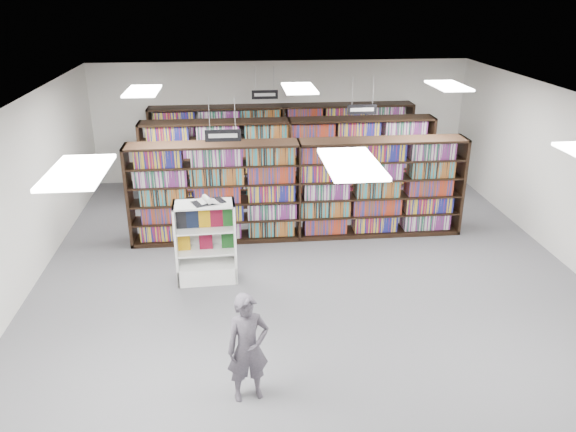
{
  "coord_description": "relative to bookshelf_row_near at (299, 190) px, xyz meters",
  "views": [
    {
      "loc": [
        -1.31,
        -8.96,
        5.02
      ],
      "look_at": [
        -0.37,
        0.5,
        1.1
      ],
      "focal_mm": 35.0,
      "sensor_mm": 36.0,
      "label": 1
    }
  ],
  "objects": [
    {
      "name": "aisle_sign_center",
      "position": [
        -0.5,
        3.0,
        1.48
      ],
      "size": [
        0.65,
        0.02,
        0.8
      ],
      "color": "#B2B2B7",
      "rests_on": "ceiling"
    },
    {
      "name": "wall_left",
      "position": [
        -5.0,
        -2.0,
        0.55
      ],
      "size": [
        0.1,
        12.0,
        3.2
      ],
      "primitive_type": "cube",
      "color": "white",
      "rests_on": "ground"
    },
    {
      "name": "wall_back",
      "position": [
        0.0,
        4.0,
        0.55
      ],
      "size": [
        10.0,
        0.1,
        3.2
      ],
      "primitive_type": "cube",
      "color": "white",
      "rests_on": "ground"
    },
    {
      "name": "troffer_front_center",
      "position": [
        0.0,
        -5.0,
        2.11
      ],
      "size": [
        0.6,
        1.2,
        0.04
      ],
      "primitive_type": "cube",
      "color": "white",
      "rests_on": "ceiling"
    },
    {
      "name": "troffer_front_left",
      "position": [
        -3.0,
        -5.0,
        2.11
      ],
      "size": [
        0.6,
        1.2,
        0.04
      ],
      "primitive_type": "cube",
      "color": "white",
      "rests_on": "ceiling"
    },
    {
      "name": "bookshelf_row_mid",
      "position": [
        0.0,
        2.0,
        0.0
      ],
      "size": [
        7.0,
        0.6,
        2.1
      ],
      "color": "black",
      "rests_on": "floor"
    },
    {
      "name": "aisle_sign_right",
      "position": [
        1.5,
        1.0,
        1.48
      ],
      "size": [
        0.65,
        0.02,
        0.8
      ],
      "color": "#B2B2B7",
      "rests_on": "ceiling"
    },
    {
      "name": "endcap_display",
      "position": [
        -1.88,
        -1.71,
        -0.55
      ],
      "size": [
        1.1,
        0.58,
        1.51
      ],
      "rotation": [
        0.0,
        0.0,
        0.04
      ],
      "color": "white",
      "rests_on": "floor"
    },
    {
      "name": "troffer_back_center",
      "position": [
        0.0,
        0.0,
        2.11
      ],
      "size": [
        0.6,
        1.2,
        0.04
      ],
      "primitive_type": "cube",
      "color": "white",
      "rests_on": "ceiling"
    },
    {
      "name": "aisle_sign_left",
      "position": [
        -1.5,
        -1.0,
        1.48
      ],
      "size": [
        0.65,
        0.02,
        0.8
      ],
      "color": "#B2B2B7",
      "rests_on": "ceiling"
    },
    {
      "name": "bookshelf_row_far",
      "position": [
        0.0,
        3.7,
        0.0
      ],
      "size": [
        7.0,
        0.6,
        2.1
      ],
      "color": "black",
      "rests_on": "floor"
    },
    {
      "name": "shopper",
      "position": [
        -1.23,
        -5.0,
        -0.29
      ],
      "size": [
        0.61,
        0.47,
        1.51
      ],
      "primitive_type": "imported",
      "rotation": [
        0.0,
        0.0,
        0.2
      ],
      "color": "#544E5A",
      "rests_on": "floor"
    },
    {
      "name": "bookshelf_row_near",
      "position": [
        0.0,
        0.0,
        0.0
      ],
      "size": [
        7.0,
        0.6,
        2.1
      ],
      "color": "black",
      "rests_on": "floor"
    },
    {
      "name": "ceiling",
      "position": [
        0.0,
        -2.0,
        2.15
      ],
      "size": [
        10.0,
        12.0,
        0.1
      ],
      "primitive_type": "cube",
      "color": "silver",
      "rests_on": "wall_back"
    },
    {
      "name": "open_book",
      "position": [
        -1.8,
        -1.72,
        0.49
      ],
      "size": [
        0.63,
        0.51,
        0.12
      ],
      "rotation": [
        0.0,
        0.0,
        0.4
      ],
      "color": "black",
      "rests_on": "endcap_display"
    },
    {
      "name": "troffer_back_right",
      "position": [
        3.0,
        0.0,
        2.11
      ],
      "size": [
        0.6,
        1.2,
        0.04
      ],
      "primitive_type": "cube",
      "color": "white",
      "rests_on": "ceiling"
    },
    {
      "name": "floor",
      "position": [
        0.0,
        -2.0,
        -1.05
      ],
      "size": [
        12.0,
        12.0,
        0.0
      ],
      "primitive_type": "plane",
      "color": "#5B5A60",
      "rests_on": "ground"
    },
    {
      "name": "troffer_back_left",
      "position": [
        -3.0,
        0.0,
        2.11
      ],
      "size": [
        0.6,
        1.2,
        0.04
      ],
      "primitive_type": "cube",
      "color": "white",
      "rests_on": "ceiling"
    }
  ]
}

